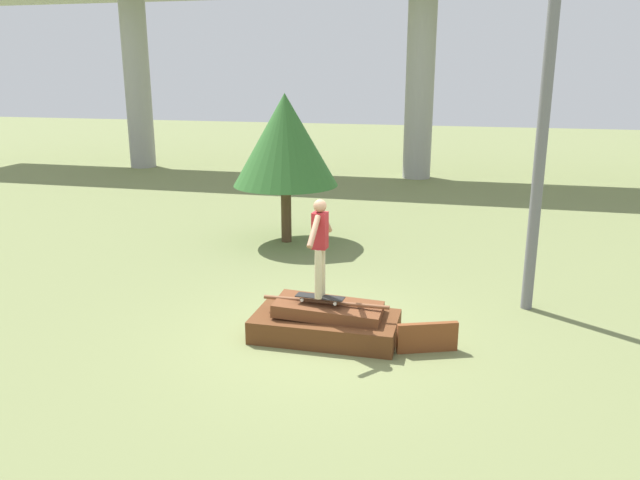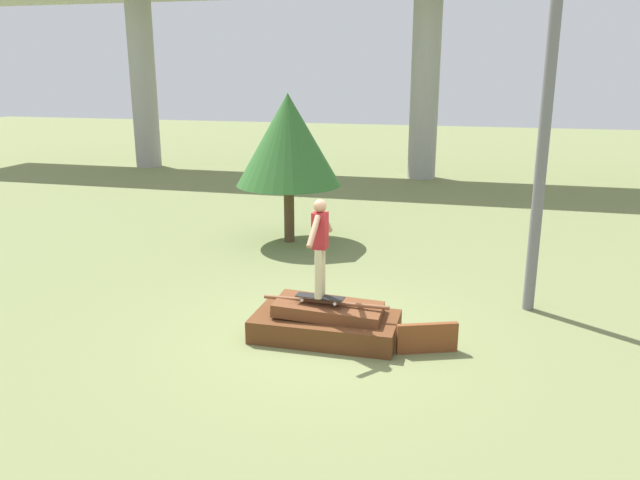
# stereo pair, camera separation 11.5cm
# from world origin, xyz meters

# --- Properties ---
(ground_plane) EXTENTS (80.00, 80.00, 0.00)m
(ground_plane) POSITION_xyz_m (0.00, 0.00, 0.00)
(ground_plane) COLOR olive
(scrap_pile) EXTENTS (2.33, 1.17, 0.64)m
(scrap_pile) POSITION_xyz_m (0.01, 0.01, 0.25)
(scrap_pile) COLOR #5B3319
(scrap_pile) RESTS_ON ground_plane
(scrap_plank_loose) EXTENTS (0.92, 0.43, 0.47)m
(scrap_plank_loose) POSITION_xyz_m (1.65, -0.15, 0.24)
(scrap_plank_loose) COLOR brown
(scrap_plank_loose) RESTS_ON ground_plane
(skateboard) EXTENTS (0.80, 0.26, 0.09)m
(skateboard) POSITION_xyz_m (-0.07, -0.08, 0.72)
(skateboard) COLOR black
(skateboard) RESTS_ON scrap_pile
(skater) EXTENTS (0.23, 1.11, 1.58)m
(skater) POSITION_xyz_m (-0.07, -0.08, 1.64)
(skater) COLOR #C6B78E
(skater) RESTS_ON skateboard
(utility_pole) EXTENTS (1.30, 0.20, 6.38)m
(utility_pole) POSITION_xyz_m (3.28, 2.13, 3.31)
(utility_pole) COLOR slate
(utility_pole) RESTS_ON ground_plane
(tree_behind_left) EXTENTS (2.58, 2.58, 3.68)m
(tree_behind_left) POSITION_xyz_m (-2.30, 5.46, 2.55)
(tree_behind_left) COLOR #4C3823
(tree_behind_left) RESTS_ON ground_plane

